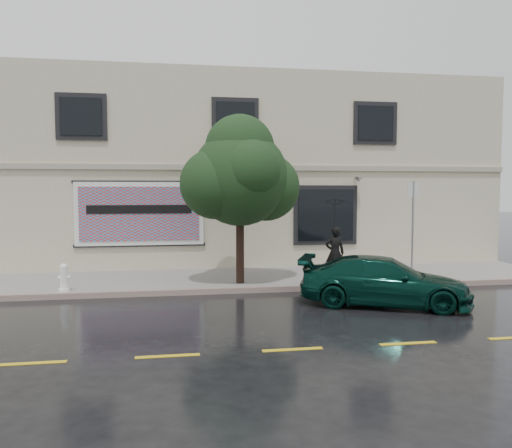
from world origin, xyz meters
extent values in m
plane|color=black|center=(0.00, 0.00, 0.00)|extent=(90.00, 90.00, 0.00)
cube|color=gray|center=(0.00, 3.25, 0.07)|extent=(20.00, 3.50, 0.15)
cube|color=slate|center=(0.00, 1.50, 0.07)|extent=(20.00, 0.18, 0.16)
cube|color=gold|center=(0.00, -3.50, 0.01)|extent=(19.00, 0.12, 0.01)
cube|color=beige|center=(0.00, 9.00, 3.50)|extent=(20.00, 8.00, 7.00)
cube|color=#9E9984|center=(0.00, 4.96, 3.60)|extent=(20.00, 0.12, 0.18)
cube|color=black|center=(3.20, 4.96, 1.95)|extent=(2.30, 0.10, 2.10)
cube|color=black|center=(3.20, 4.90, 1.95)|extent=(2.00, 0.05, 1.80)
cube|color=black|center=(-5.00, 4.90, 5.20)|extent=(1.30, 0.05, 1.20)
cube|color=black|center=(0.00, 4.90, 5.20)|extent=(1.30, 0.05, 1.20)
cube|color=black|center=(5.00, 4.90, 5.20)|extent=(1.30, 0.05, 1.20)
cube|color=white|center=(-3.20, 4.93, 2.05)|extent=(4.20, 0.06, 2.10)
cube|color=red|center=(-3.20, 4.89, 2.05)|extent=(3.90, 0.04, 1.80)
cube|color=black|center=(-3.20, 4.96, 1.00)|extent=(4.30, 0.10, 0.10)
cube|color=black|center=(-3.20, 4.96, 3.10)|extent=(4.30, 0.10, 0.10)
cube|color=black|center=(-3.20, 4.86, 2.20)|extent=(3.40, 0.02, 0.28)
imported|color=black|center=(3.03, -0.50, 0.60)|extent=(4.49, 3.28, 1.20)
imported|color=black|center=(2.67, 2.25, 0.95)|extent=(0.62, 0.45, 1.60)
imported|color=black|center=(2.67, 2.25, 2.14)|extent=(1.35, 1.35, 0.77)
cylinder|color=black|center=(-0.20, 2.20, 1.22)|extent=(0.23, 0.23, 2.15)
sphere|color=black|center=(-0.20, 2.20, 3.19)|extent=(2.77, 2.77, 2.77)
cylinder|color=white|center=(-4.99, 1.80, 0.19)|extent=(0.28, 0.28, 0.08)
cylinder|color=white|center=(-4.99, 1.80, 0.49)|extent=(0.21, 0.21, 0.52)
sphere|color=white|center=(-4.99, 1.80, 0.78)|extent=(0.21, 0.21, 0.21)
cylinder|color=white|center=(-4.99, 1.80, 0.51)|extent=(0.30, 0.09, 0.09)
cylinder|color=gray|center=(5.62, 3.20, 1.64)|extent=(0.06, 0.06, 2.98)
cube|color=silver|center=(5.62, 3.20, 2.84)|extent=(0.37, 0.04, 0.48)
camera|label=1|loc=(-2.05, -12.00, 2.86)|focal=35.00mm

